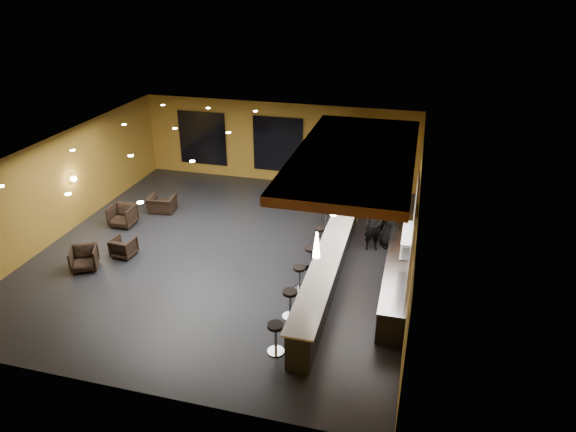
% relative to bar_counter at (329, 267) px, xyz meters
% --- Properties ---
extents(floor, '(12.00, 13.00, 0.10)m').
position_rel_bar_counter_xyz_m(floor, '(-3.65, 1.00, -0.55)').
color(floor, black).
rests_on(floor, ground).
extents(ceiling, '(12.00, 13.00, 0.10)m').
position_rel_bar_counter_xyz_m(ceiling, '(-3.65, 1.00, 3.05)').
color(ceiling, black).
extents(wall_back, '(12.00, 0.10, 3.50)m').
position_rel_bar_counter_xyz_m(wall_back, '(-3.65, 7.55, 1.25)').
color(wall_back, olive).
rests_on(wall_back, floor).
extents(wall_front, '(12.00, 0.10, 3.50)m').
position_rel_bar_counter_xyz_m(wall_front, '(-3.65, -5.55, 1.25)').
color(wall_front, olive).
rests_on(wall_front, floor).
extents(wall_left, '(0.10, 13.00, 3.50)m').
position_rel_bar_counter_xyz_m(wall_left, '(-9.70, 1.00, 1.25)').
color(wall_left, olive).
rests_on(wall_left, floor).
extents(wall_right, '(0.10, 13.00, 3.50)m').
position_rel_bar_counter_xyz_m(wall_right, '(2.40, 1.00, 1.25)').
color(wall_right, olive).
rests_on(wall_right, floor).
extents(wood_soffit, '(3.60, 8.00, 0.28)m').
position_rel_bar_counter_xyz_m(wood_soffit, '(0.35, 2.00, 2.86)').
color(wood_soffit, '#AF5E33').
rests_on(wood_soffit, ceiling).
extents(window_left, '(2.20, 0.06, 2.40)m').
position_rel_bar_counter_xyz_m(window_left, '(-7.15, 7.44, 1.20)').
color(window_left, black).
rests_on(window_left, wall_back).
extents(window_center, '(2.20, 0.06, 2.40)m').
position_rel_bar_counter_xyz_m(window_center, '(-3.65, 7.44, 1.20)').
color(window_center, black).
rests_on(window_center, wall_back).
extents(window_right, '(2.20, 0.06, 2.40)m').
position_rel_bar_counter_xyz_m(window_right, '(-0.65, 7.44, 1.20)').
color(window_right, black).
rests_on(window_right, wall_back).
extents(tile_backsplash, '(0.06, 3.20, 2.40)m').
position_rel_bar_counter_xyz_m(tile_backsplash, '(2.31, 0.00, 1.50)').
color(tile_backsplash, white).
rests_on(tile_backsplash, wall_right).
extents(bar_counter, '(0.60, 8.00, 1.00)m').
position_rel_bar_counter_xyz_m(bar_counter, '(0.00, 0.00, 0.00)').
color(bar_counter, black).
rests_on(bar_counter, floor).
extents(bar_top, '(0.78, 8.10, 0.05)m').
position_rel_bar_counter_xyz_m(bar_top, '(0.00, 0.00, 0.52)').
color(bar_top, silver).
rests_on(bar_top, bar_counter).
extents(prep_counter, '(0.70, 6.00, 0.86)m').
position_rel_bar_counter_xyz_m(prep_counter, '(2.00, 0.50, -0.07)').
color(prep_counter, black).
rests_on(prep_counter, floor).
extents(prep_top, '(0.72, 6.00, 0.03)m').
position_rel_bar_counter_xyz_m(prep_top, '(2.00, 0.50, 0.39)').
color(prep_top, silver).
rests_on(prep_top, prep_counter).
extents(wall_shelf_lower, '(0.30, 1.50, 0.03)m').
position_rel_bar_counter_xyz_m(wall_shelf_lower, '(2.17, -0.20, 1.10)').
color(wall_shelf_lower, silver).
rests_on(wall_shelf_lower, wall_right).
extents(wall_shelf_upper, '(0.30, 1.50, 0.03)m').
position_rel_bar_counter_xyz_m(wall_shelf_upper, '(2.17, -0.20, 1.55)').
color(wall_shelf_upper, silver).
rests_on(wall_shelf_upper, wall_right).
extents(column, '(0.60, 0.60, 3.50)m').
position_rel_bar_counter_xyz_m(column, '(0.00, 4.60, 1.25)').
color(column, olive).
rests_on(column, floor).
extents(wall_sconce, '(0.22, 0.22, 0.22)m').
position_rel_bar_counter_xyz_m(wall_sconce, '(-9.53, 1.50, 1.30)').
color(wall_sconce, '#FFE5B2').
rests_on(wall_sconce, wall_left).
extents(pendant_0, '(0.20, 0.20, 0.70)m').
position_rel_bar_counter_xyz_m(pendant_0, '(0.00, -2.00, 1.85)').
color(pendant_0, white).
rests_on(pendant_0, wood_soffit).
extents(pendant_1, '(0.20, 0.20, 0.70)m').
position_rel_bar_counter_xyz_m(pendant_1, '(0.00, 0.50, 1.85)').
color(pendant_1, white).
rests_on(pendant_1, wood_soffit).
extents(pendant_2, '(0.20, 0.20, 0.70)m').
position_rel_bar_counter_xyz_m(pendant_2, '(0.00, 3.00, 1.85)').
color(pendant_2, white).
rests_on(pendant_2, wood_soffit).
extents(staff_a, '(0.69, 0.57, 1.63)m').
position_rel_bar_counter_xyz_m(staff_a, '(1.05, 2.35, 0.31)').
color(staff_a, black).
rests_on(staff_a, floor).
extents(staff_b, '(0.88, 0.71, 1.72)m').
position_rel_bar_counter_xyz_m(staff_b, '(1.42, 2.92, 0.36)').
color(staff_b, black).
rests_on(staff_b, floor).
extents(staff_c, '(1.06, 0.87, 1.87)m').
position_rel_bar_counter_xyz_m(staff_c, '(1.60, 2.71, 0.43)').
color(staff_c, black).
rests_on(staff_c, floor).
extents(armchair_a, '(1.06, 1.07, 0.74)m').
position_rel_bar_counter_xyz_m(armchair_a, '(-7.55, -1.19, -0.13)').
color(armchair_a, black).
rests_on(armchair_a, floor).
extents(armchair_b, '(0.73, 0.75, 0.65)m').
position_rel_bar_counter_xyz_m(armchair_b, '(-6.78, -0.16, -0.18)').
color(armchair_b, black).
rests_on(armchair_b, floor).
extents(armchair_c, '(0.85, 0.87, 0.78)m').
position_rel_bar_counter_xyz_m(armchair_c, '(-7.98, 1.81, -0.11)').
color(armchair_c, black).
rests_on(armchair_c, floor).
extents(armchair_d, '(1.10, 0.99, 0.65)m').
position_rel_bar_counter_xyz_m(armchair_d, '(-7.16, 3.24, -0.18)').
color(armchair_d, black).
rests_on(armchair_d, floor).
extents(bar_stool_0, '(0.42, 0.42, 0.84)m').
position_rel_bar_counter_xyz_m(bar_stool_0, '(-0.67, -3.43, 0.04)').
color(bar_stool_0, silver).
rests_on(bar_stool_0, floor).
extents(bar_stool_1, '(0.42, 0.42, 0.84)m').
position_rel_bar_counter_xyz_m(bar_stool_1, '(-0.69, -1.97, 0.04)').
color(bar_stool_1, silver).
rests_on(bar_stool_1, floor).
extents(bar_stool_2, '(0.38, 0.38, 0.75)m').
position_rel_bar_counter_xyz_m(bar_stool_2, '(-0.76, -0.60, -0.02)').
color(bar_stool_2, silver).
rests_on(bar_stool_2, floor).
extents(bar_stool_3, '(0.39, 0.39, 0.77)m').
position_rel_bar_counter_xyz_m(bar_stool_3, '(-0.67, 0.56, -0.00)').
color(bar_stool_3, silver).
rests_on(bar_stool_3, floor).
extents(bar_stool_4, '(0.39, 0.39, 0.77)m').
position_rel_bar_counter_xyz_m(bar_stool_4, '(-0.67, 1.94, -0.00)').
color(bar_stool_4, silver).
rests_on(bar_stool_4, floor).
extents(bar_stool_5, '(0.37, 0.37, 0.73)m').
position_rel_bar_counter_xyz_m(bar_stool_5, '(-0.72, 3.40, -0.03)').
color(bar_stool_5, silver).
rests_on(bar_stool_5, floor).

